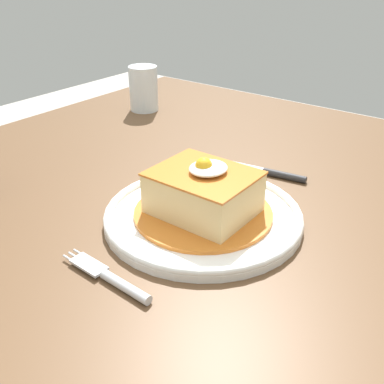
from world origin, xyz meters
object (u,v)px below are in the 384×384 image
(fork, at_px, (113,279))
(knife, at_px, (271,173))
(main_plate, at_px, (203,215))
(drinking_glass, at_px, (144,91))

(fork, xyz_separation_m, knife, (0.37, -0.01, 0.00))
(main_plate, relative_size, knife, 1.71)
(knife, bearing_deg, main_plate, 177.80)
(fork, distance_m, drinking_glass, 0.66)
(main_plate, relative_size, fork, 2.00)
(fork, xyz_separation_m, drinking_glass, (0.51, 0.42, 0.04))
(knife, bearing_deg, fork, 178.69)
(main_plate, distance_m, drinking_glass, 0.53)
(knife, xyz_separation_m, drinking_glass, (0.14, 0.42, 0.04))
(main_plate, height_order, knife, main_plate)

